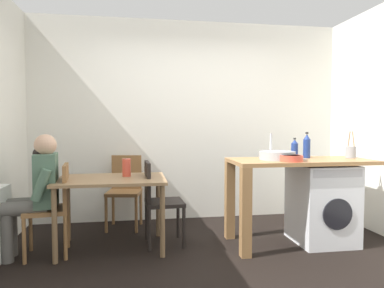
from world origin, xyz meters
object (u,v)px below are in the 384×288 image
at_px(seated_person, 37,188).
at_px(utensil_crock, 351,152).
at_px(bottle_tall_green, 295,149).
at_px(mixing_bowl, 291,158).
at_px(chair_spare_by_wall, 125,187).
at_px(vase, 127,168).
at_px(washing_machine, 322,203).
at_px(dining_table, 112,187).
at_px(chair_person_seat, 55,204).
at_px(bottle_squat_brown, 307,146).
at_px(chair_opposite, 158,198).

height_order(seated_person, utensil_crock, utensil_crock).
bearing_deg(bottle_tall_green, mixing_bowl, -119.58).
distance_m(chair_spare_by_wall, vase, 0.75).
relative_size(washing_machine, bottle_tall_green, 3.82).
xyz_separation_m(dining_table, mixing_bowl, (1.80, -0.36, 0.31)).
bearing_deg(mixing_bowl, washing_machine, 23.35).
xyz_separation_m(chair_person_seat, utensil_crock, (3.18, -0.02, 0.48)).
bearing_deg(chair_person_seat, bottle_squat_brown, -95.69).
bearing_deg(bottle_squat_brown, chair_spare_by_wall, 158.24).
bearing_deg(chair_person_seat, chair_spare_by_wall, -44.17).
distance_m(chair_person_seat, bottle_tall_green, 2.62).
xyz_separation_m(chair_spare_by_wall, bottle_tall_green, (1.91, -0.75, 0.51)).
distance_m(chair_opposite, bottle_tall_green, 1.63).
bearing_deg(seated_person, vase, -83.06).
xyz_separation_m(seated_person, utensil_crock, (3.34, -0.00, 0.32)).
distance_m(chair_spare_by_wall, bottle_tall_green, 2.12).
bearing_deg(chair_person_seat, vase, -81.51).
distance_m(chair_spare_by_wall, mixing_bowl, 2.09).
height_order(chair_person_seat, utensil_crock, utensil_crock).
distance_m(dining_table, vase, 0.26).
relative_size(mixing_bowl, utensil_crock, 0.78).
distance_m(chair_person_seat, seated_person, 0.23).
height_order(washing_machine, bottle_tall_green, bottle_tall_green).
distance_m(mixing_bowl, vase, 1.72).
bearing_deg(mixing_bowl, bottle_tall_green, 60.42).
bearing_deg(mixing_bowl, seated_person, 174.21).
relative_size(dining_table, bottle_tall_green, 4.89).
distance_m(dining_table, utensil_crock, 2.65).
bearing_deg(mixing_bowl, chair_person_seat, 173.36).
distance_m(dining_table, washing_machine, 2.28).
relative_size(dining_table, chair_spare_by_wall, 1.22).
xyz_separation_m(mixing_bowl, utensil_crock, (0.83, 0.25, 0.03)).
relative_size(dining_table, chair_person_seat, 1.22).
bearing_deg(mixing_bowl, chair_spare_by_wall, 146.07).
relative_size(chair_opposite, chair_spare_by_wall, 1.00).
bearing_deg(mixing_bowl, chair_opposite, 162.81).
bearing_deg(washing_machine, chair_opposite, 173.20).
relative_size(chair_opposite, bottle_squat_brown, 3.09).
relative_size(dining_table, seated_person, 0.92).
relative_size(bottle_squat_brown, vase, 1.54).
distance_m(chair_person_seat, chair_opposite, 1.03).
distance_m(bottle_tall_green, vase, 1.89).
bearing_deg(dining_table, chair_person_seat, -170.53).
bearing_deg(bottle_squat_brown, chair_person_seat, -178.83).
height_order(bottle_squat_brown, mixing_bowl, bottle_squat_brown).
bearing_deg(bottle_squat_brown, chair_opposite, 177.17).
height_order(dining_table, seated_person, seated_person).
distance_m(dining_table, seated_person, 0.72).
relative_size(bottle_tall_green, utensil_crock, 0.75).
xyz_separation_m(dining_table, chair_opposite, (0.48, 0.05, -0.14)).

